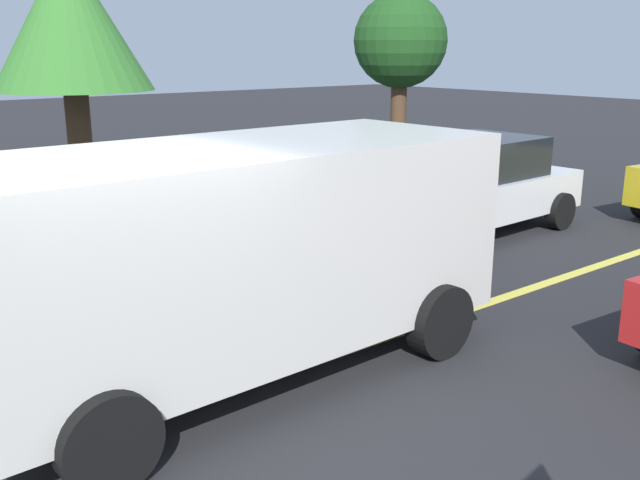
{
  "coord_description": "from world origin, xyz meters",
  "views": [
    {
      "loc": [
        -2.13,
        -5.21,
        3.05
      ],
      "look_at": [
        2.49,
        0.57,
        1.05
      ],
      "focal_mm": 40.31,
      "sensor_mm": 36.0,
      "label": 1
    }
  ],
  "objects_px": {
    "car_white_far_lane": "(469,185)",
    "tree_centre_verge": "(70,22)",
    "tree_left_verge": "(400,43)",
    "white_van": "(233,247)"
  },
  "relations": [
    {
      "from": "car_white_far_lane",
      "to": "tree_centre_verge",
      "type": "relative_size",
      "value": 0.94
    },
    {
      "from": "car_white_far_lane",
      "to": "tree_centre_verge",
      "type": "xyz_separation_m",
      "value": [
        -5.3,
        3.35,
        2.6
      ]
    },
    {
      "from": "car_white_far_lane",
      "to": "tree_left_verge",
      "type": "height_order",
      "value": "tree_left_verge"
    },
    {
      "from": "tree_left_verge",
      "to": "tree_centre_verge",
      "type": "bearing_deg",
      "value": -167.25
    },
    {
      "from": "white_van",
      "to": "tree_left_verge",
      "type": "xyz_separation_m",
      "value": [
        9.62,
        7.59,
        1.87
      ]
    },
    {
      "from": "white_van",
      "to": "tree_left_verge",
      "type": "relative_size",
      "value": 1.21
    },
    {
      "from": "white_van",
      "to": "tree_left_verge",
      "type": "height_order",
      "value": "tree_left_verge"
    },
    {
      "from": "tree_left_verge",
      "to": "tree_centre_verge",
      "type": "relative_size",
      "value": 0.96
    },
    {
      "from": "car_white_far_lane",
      "to": "tree_left_verge",
      "type": "distance_m",
      "value": 6.88
    },
    {
      "from": "tree_left_verge",
      "to": "tree_centre_verge",
      "type": "xyz_separation_m",
      "value": [
        -8.92,
        -2.02,
        0.26
      ]
    }
  ]
}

